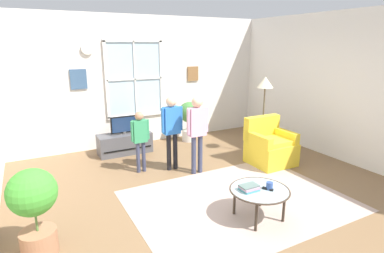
{
  "coord_description": "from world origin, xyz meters",
  "views": [
    {
      "loc": [
        -2.38,
        -3.51,
        2.21
      ],
      "look_at": [
        -0.28,
        0.42,
        1.03
      ],
      "focal_mm": 29.17,
      "sensor_mm": 36.0,
      "label": 1
    }
  ],
  "objects_px": {
    "coffee_table": "(259,191)",
    "potted_plant_corner": "(34,204)",
    "tv_stand": "(125,143)",
    "floor_lamp": "(265,90)",
    "potted_plant_by_window": "(189,117)",
    "book_stack": "(249,188)",
    "television": "(124,125)",
    "person_pink_shirt": "(197,126)",
    "remote_near_books": "(268,189)",
    "person_blue_shirt": "(172,125)",
    "person_green_shirt": "(140,135)",
    "armchair": "(270,147)",
    "cup": "(269,186)"
  },
  "relations": [
    {
      "from": "book_stack",
      "to": "person_blue_shirt",
      "type": "relative_size",
      "value": 0.18
    },
    {
      "from": "book_stack",
      "to": "person_pink_shirt",
      "type": "xyz_separation_m",
      "value": [
        0.14,
        1.62,
        0.41
      ]
    },
    {
      "from": "armchair",
      "to": "remote_near_books",
      "type": "bearing_deg",
      "value": -132.59
    },
    {
      "from": "television",
      "to": "book_stack",
      "type": "bearing_deg",
      "value": -78.21
    },
    {
      "from": "television",
      "to": "floor_lamp",
      "type": "height_order",
      "value": "floor_lamp"
    },
    {
      "from": "cup",
      "to": "potted_plant_by_window",
      "type": "xyz_separation_m",
      "value": [
        0.66,
        3.48,
        0.11
      ]
    },
    {
      "from": "coffee_table",
      "to": "potted_plant_by_window",
      "type": "xyz_separation_m",
      "value": [
        0.77,
        3.42,
        0.19
      ]
    },
    {
      "from": "armchair",
      "to": "potted_plant_by_window",
      "type": "xyz_separation_m",
      "value": [
        -0.68,
        1.99,
        0.24
      ]
    },
    {
      "from": "tv_stand",
      "to": "person_pink_shirt",
      "type": "bearing_deg",
      "value": -63.07
    },
    {
      "from": "cup",
      "to": "remote_near_books",
      "type": "height_order",
      "value": "cup"
    },
    {
      "from": "coffee_table",
      "to": "potted_plant_by_window",
      "type": "bearing_deg",
      "value": 77.28
    },
    {
      "from": "book_stack",
      "to": "remote_near_books",
      "type": "relative_size",
      "value": 1.69
    },
    {
      "from": "coffee_table",
      "to": "person_pink_shirt",
      "type": "distance_m",
      "value": 1.74
    },
    {
      "from": "armchair",
      "to": "person_blue_shirt",
      "type": "relative_size",
      "value": 0.65
    },
    {
      "from": "person_green_shirt",
      "to": "person_blue_shirt",
      "type": "height_order",
      "value": "person_blue_shirt"
    },
    {
      "from": "book_stack",
      "to": "potted_plant_corner",
      "type": "bearing_deg",
      "value": 167.87
    },
    {
      "from": "coffee_table",
      "to": "remote_near_books",
      "type": "bearing_deg",
      "value": -32.1
    },
    {
      "from": "remote_near_books",
      "to": "potted_plant_corner",
      "type": "xyz_separation_m",
      "value": [
        -2.65,
        0.63,
        0.17
      ]
    },
    {
      "from": "armchair",
      "to": "floor_lamp",
      "type": "xyz_separation_m",
      "value": [
        0.25,
        0.51,
        1.0
      ]
    },
    {
      "from": "remote_near_books",
      "to": "potted_plant_by_window",
      "type": "bearing_deg",
      "value": 78.87
    },
    {
      "from": "potted_plant_by_window",
      "to": "book_stack",
      "type": "bearing_deg",
      "value": -105.01
    },
    {
      "from": "armchair",
      "to": "person_pink_shirt",
      "type": "relative_size",
      "value": 0.64
    },
    {
      "from": "potted_plant_by_window",
      "to": "person_pink_shirt",
      "type": "bearing_deg",
      "value": -113.5
    },
    {
      "from": "tv_stand",
      "to": "cup",
      "type": "xyz_separation_m",
      "value": [
        0.92,
        -3.34,
        0.25
      ]
    },
    {
      "from": "book_stack",
      "to": "tv_stand",
      "type": "bearing_deg",
      "value": 101.78
    },
    {
      "from": "tv_stand",
      "to": "floor_lamp",
      "type": "height_order",
      "value": "floor_lamp"
    },
    {
      "from": "potted_plant_corner",
      "to": "television",
      "type": "bearing_deg",
      "value": 57.09
    },
    {
      "from": "person_pink_shirt",
      "to": "remote_near_books",
      "type": "bearing_deg",
      "value": -87.49
    },
    {
      "from": "book_stack",
      "to": "coffee_table",
      "type": "bearing_deg",
      "value": -20.81
    },
    {
      "from": "book_stack",
      "to": "cup",
      "type": "height_order",
      "value": "cup"
    },
    {
      "from": "remote_near_books",
      "to": "cup",
      "type": "bearing_deg",
      "value": -2.32
    },
    {
      "from": "tv_stand",
      "to": "television",
      "type": "distance_m",
      "value": 0.4
    },
    {
      "from": "book_stack",
      "to": "armchair",
      "type": "bearing_deg",
      "value": 41.05
    },
    {
      "from": "armchair",
      "to": "remote_near_books",
      "type": "relative_size",
      "value": 6.21
    },
    {
      "from": "cup",
      "to": "floor_lamp",
      "type": "height_order",
      "value": "floor_lamp"
    },
    {
      "from": "armchair",
      "to": "book_stack",
      "type": "relative_size",
      "value": 3.67
    },
    {
      "from": "floor_lamp",
      "to": "armchair",
      "type": "bearing_deg",
      "value": -115.74
    },
    {
      "from": "remote_near_books",
      "to": "person_pink_shirt",
      "type": "bearing_deg",
      "value": 92.51
    },
    {
      "from": "book_stack",
      "to": "person_pink_shirt",
      "type": "relative_size",
      "value": 0.17
    },
    {
      "from": "tv_stand",
      "to": "television",
      "type": "relative_size",
      "value": 2.02
    },
    {
      "from": "remote_near_books",
      "to": "floor_lamp",
      "type": "distance_m",
      "value": 2.73
    },
    {
      "from": "coffee_table",
      "to": "potted_plant_corner",
      "type": "height_order",
      "value": "potted_plant_corner"
    },
    {
      "from": "person_green_shirt",
      "to": "person_blue_shirt",
      "type": "xyz_separation_m",
      "value": [
        0.54,
        -0.16,
        0.15
      ]
    },
    {
      "from": "armchair",
      "to": "person_green_shirt",
      "type": "relative_size",
      "value": 0.79
    },
    {
      "from": "tv_stand",
      "to": "cup",
      "type": "bearing_deg",
      "value": -74.63
    },
    {
      "from": "person_green_shirt",
      "to": "floor_lamp",
      "type": "xyz_separation_m",
      "value": [
        2.54,
        -0.24,
        0.64
      ]
    },
    {
      "from": "person_green_shirt",
      "to": "potted_plant_corner",
      "type": "height_order",
      "value": "person_green_shirt"
    },
    {
      "from": "television",
      "to": "person_pink_shirt",
      "type": "xyz_separation_m",
      "value": [
        0.82,
        -1.61,
        0.24
      ]
    },
    {
      "from": "cup",
      "to": "floor_lamp",
      "type": "relative_size",
      "value": 0.06
    },
    {
      "from": "person_pink_shirt",
      "to": "armchair",
      "type": "bearing_deg",
      "value": -9.52
    }
  ]
}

